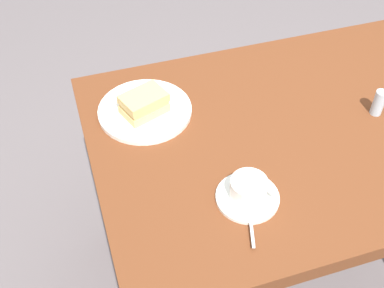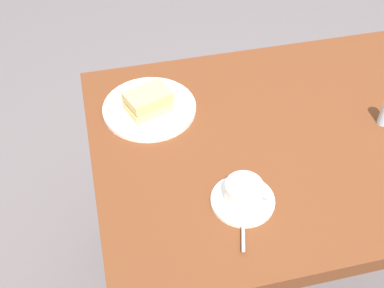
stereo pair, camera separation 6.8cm
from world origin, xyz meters
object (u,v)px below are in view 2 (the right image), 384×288
Objects in this scene: sandwich_front at (148,101)px; spoon at (243,226)px; coffee_saucer at (243,201)px; coffee_cup at (244,192)px; sandwich_plate at (149,108)px; dining_table at (291,164)px.

sandwich_front is 0.46m from spoon.
coffee_saucer is 0.03m from coffee_cup.
sandwich_plate is 0.41m from coffee_cup.
coffee_saucer is at bearing 145.30° from coffee_cup.
sandwich_plate is 1.73× the size of coffee_saucer.
coffee_cup reaches higher than dining_table.
sandwich_front is 0.40m from coffee_cup.
spoon is (0.14, -0.45, 0.01)m from sandwich_plate.
dining_table is 11.43× the size of spoon.
sandwich_front is 0.92× the size of coffee_saucer.
sandwich_front is at bearing 154.98° from dining_table.
coffee_saucer is 1.58× the size of spoon.
sandwich_front reaches higher than sandwich_plate.
sandwich_plate is (-0.38, 0.19, 0.13)m from dining_table.
sandwich_front is (-0.38, 0.18, 0.16)m from dining_table.
dining_table is 10.68× the size of coffee_cup.
coffee_saucer is 0.08m from spoon.
spoon reaches higher than dining_table.
sandwich_plate is at bearing 153.24° from dining_table.
coffee_cup is 0.08m from spoon.
dining_table is 0.38m from spoon.
sandwich_front is 1.36× the size of coffee_cup.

